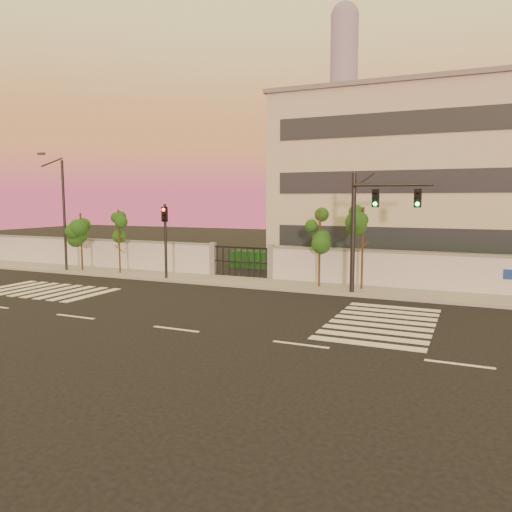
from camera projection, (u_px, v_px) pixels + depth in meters
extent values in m
plane|color=black|center=(176.00, 329.00, 18.97)|extent=(120.00, 120.00, 0.00)
cube|color=gray|center=(277.00, 284.00, 28.49)|extent=(60.00, 3.00, 0.15)
cube|color=#B7B9BF|center=(64.00, 253.00, 36.81)|extent=(25.00, 0.30, 2.00)
cube|color=slate|center=(64.00, 238.00, 36.69)|extent=(25.00, 0.36, 0.12)
cube|color=slate|center=(213.00, 260.00, 31.75)|extent=(0.35, 0.35, 2.20)
cube|color=slate|center=(271.00, 263.00, 30.14)|extent=(0.35, 0.35, 2.20)
cube|color=black|center=(450.00, 270.00, 28.40)|extent=(20.00, 2.00, 1.80)
cube|color=black|center=(104.00, 254.00, 38.51)|extent=(12.00, 1.80, 1.40)
cube|color=black|center=(272.00, 260.00, 35.54)|extent=(6.00, 1.50, 1.20)
cube|color=beige|center=(459.00, 184.00, 34.63)|extent=(24.00, 12.00, 12.00)
cube|color=#262D38|center=(452.00, 240.00, 29.56)|extent=(22.00, 0.08, 1.40)
cube|color=#262D38|center=(455.00, 181.00, 29.17)|extent=(22.00, 0.08, 1.40)
cube|color=#262D38|center=(458.00, 120.00, 28.77)|extent=(22.00, 0.08, 1.40)
cube|color=slate|center=(463.00, 93.00, 33.94)|extent=(24.40, 12.40, 0.30)
cylinder|color=gray|center=(343.00, 114.00, 293.20)|extent=(16.00, 16.00, 110.00)
sphere|color=gray|center=(345.00, 16.00, 286.97)|extent=(16.00, 16.00, 16.00)
cube|color=silver|center=(5.00, 286.00, 28.24)|extent=(0.50, 4.00, 0.02)
cube|color=silver|center=(17.00, 288.00, 27.88)|extent=(0.50, 4.00, 0.02)
cube|color=silver|center=(29.00, 289.00, 27.52)|extent=(0.50, 4.00, 0.02)
cube|color=silver|center=(41.00, 290.00, 27.15)|extent=(0.50, 4.00, 0.02)
cube|color=silver|center=(53.00, 291.00, 26.79)|extent=(0.50, 4.00, 0.02)
cube|color=silver|center=(66.00, 292.00, 26.43)|extent=(0.50, 4.00, 0.02)
cube|color=silver|center=(79.00, 294.00, 26.07)|extent=(0.50, 4.00, 0.02)
cube|color=silver|center=(92.00, 295.00, 25.70)|extent=(0.50, 4.00, 0.02)
cube|color=silver|center=(366.00, 344.00, 17.05)|extent=(4.00, 0.50, 0.02)
cube|color=silver|center=(371.00, 337.00, 17.87)|extent=(4.00, 0.50, 0.02)
cube|color=silver|center=(376.00, 331.00, 18.68)|extent=(4.00, 0.50, 0.02)
cube|color=silver|center=(380.00, 325.00, 19.50)|extent=(4.00, 0.50, 0.02)
cube|color=silver|center=(384.00, 320.00, 20.32)|extent=(4.00, 0.50, 0.02)
cube|color=silver|center=(388.00, 316.00, 21.13)|extent=(4.00, 0.50, 0.02)
cube|color=silver|center=(391.00, 311.00, 21.95)|extent=(4.00, 0.50, 0.02)
cube|color=silver|center=(394.00, 307.00, 22.77)|extent=(4.00, 0.50, 0.02)
cube|color=silver|center=(75.00, 317.00, 20.98)|extent=(2.00, 0.15, 0.01)
cube|color=silver|center=(176.00, 329.00, 18.96)|extent=(2.00, 0.15, 0.01)
cube|color=silver|center=(301.00, 345.00, 16.95)|extent=(2.00, 0.15, 0.01)
cube|color=silver|center=(459.00, 364.00, 14.93)|extent=(2.00, 0.15, 0.01)
cylinder|color=#382314|center=(81.00, 243.00, 33.55)|extent=(0.13, 0.13, 4.01)
sphere|color=#154413|center=(81.00, 225.00, 33.42)|extent=(1.15, 1.15, 1.15)
sphere|color=#154413|center=(87.00, 234.00, 33.53)|extent=(0.88, 0.88, 0.88)
sphere|color=#154413|center=(76.00, 231.00, 33.45)|extent=(0.83, 0.83, 0.83)
cylinder|color=#382314|center=(119.00, 243.00, 32.32)|extent=(0.11, 0.11, 4.26)
sphere|color=#154413|center=(119.00, 223.00, 32.17)|extent=(1.05, 1.05, 1.05)
sphere|color=#154413|center=(125.00, 233.00, 32.28)|extent=(0.80, 0.80, 0.80)
sphere|color=#154413|center=(114.00, 229.00, 32.21)|extent=(0.76, 0.76, 0.76)
cylinder|color=#382314|center=(320.00, 250.00, 27.26)|extent=(0.12, 0.12, 4.34)
sphere|color=#154413|center=(320.00, 226.00, 27.11)|extent=(1.08, 1.08, 1.08)
sphere|color=#154413|center=(327.00, 238.00, 27.22)|extent=(0.83, 0.83, 0.83)
sphere|color=#154413|center=(314.00, 234.00, 27.14)|extent=(0.79, 0.79, 0.79)
cylinder|color=#382314|center=(362.00, 250.00, 26.50)|extent=(0.12, 0.12, 4.51)
sphere|color=#154413|center=(363.00, 224.00, 26.34)|extent=(1.07, 1.07, 1.07)
sphere|color=#154413|center=(370.00, 237.00, 26.46)|extent=(0.82, 0.82, 0.82)
sphere|color=#154413|center=(357.00, 233.00, 26.38)|extent=(0.78, 0.78, 0.78)
cylinder|color=black|center=(353.00, 235.00, 25.50)|extent=(0.24, 0.24, 6.23)
cylinder|color=black|center=(393.00, 185.00, 24.44)|extent=(3.79, 0.79, 0.16)
cube|color=black|center=(376.00, 198.00, 24.79)|extent=(0.35, 0.18, 0.90)
sphere|color=#0CF259|center=(375.00, 204.00, 24.73)|extent=(0.20, 0.20, 0.20)
cube|color=black|center=(418.00, 198.00, 23.98)|extent=(0.35, 0.18, 0.90)
sphere|color=#0CF259|center=(417.00, 204.00, 23.92)|extent=(0.20, 0.20, 0.20)
cylinder|color=black|center=(166.00, 242.00, 30.13)|extent=(0.17, 0.17, 4.64)
cube|color=black|center=(165.00, 214.00, 29.89)|extent=(0.36, 0.19, 0.93)
sphere|color=red|center=(163.00, 209.00, 29.76)|extent=(0.21, 0.21, 0.21)
cylinder|color=black|center=(64.00, 217.00, 33.50)|extent=(0.17, 0.17, 7.50)
cylinder|color=black|center=(52.00, 162.00, 32.33)|extent=(0.09, 1.80, 0.73)
cube|color=#3F3F44|center=(41.00, 154.00, 31.51)|extent=(0.47, 0.23, 0.14)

